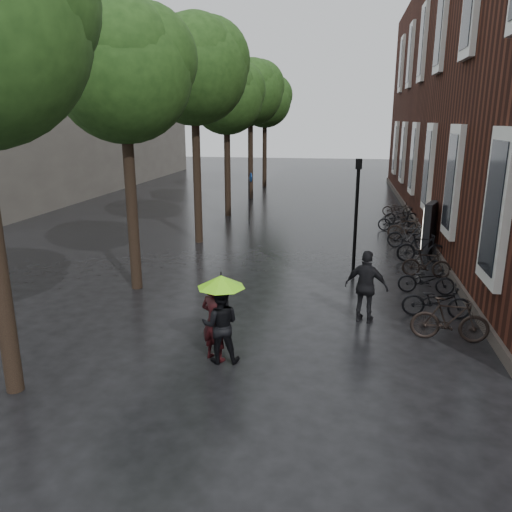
% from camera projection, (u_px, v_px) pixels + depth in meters
% --- Properties ---
extents(ground, '(120.00, 120.00, 0.00)m').
position_uv_depth(ground, '(206.00, 446.00, 7.83)').
color(ground, black).
extents(bg_building, '(16.00, 30.00, 14.00)m').
position_uv_depth(bg_building, '(14.00, 90.00, 36.23)').
color(bg_building, '#47423D').
rests_on(bg_building, ground).
extents(street_trees, '(4.33, 34.03, 8.91)m').
position_uv_depth(street_trees, '(211.00, 86.00, 21.92)').
color(street_trees, black).
rests_on(street_trees, ground).
extents(person_burgundy, '(0.76, 0.64, 1.77)m').
position_uv_depth(person_burgundy, '(215.00, 321.00, 10.43)').
color(person_burgundy, black).
rests_on(person_burgundy, ground).
extents(person_black, '(0.89, 0.74, 1.65)m').
position_uv_depth(person_black, '(220.00, 325.00, 10.37)').
color(person_black, black).
rests_on(person_black, ground).
extents(lime_umbrella, '(1.00, 1.00, 1.48)m').
position_uv_depth(lime_umbrella, '(221.00, 281.00, 10.12)').
color(lime_umbrella, black).
rests_on(lime_umbrella, ground).
extents(pedestrian_walking, '(1.16, 0.74, 1.85)m').
position_uv_depth(pedestrian_walking, '(366.00, 287.00, 12.40)').
color(pedestrian_walking, black).
rests_on(pedestrian_walking, ground).
extents(parked_bicycles, '(2.15, 16.24, 1.05)m').
position_uv_depth(parked_bicycles, '(413.00, 244.00, 18.51)').
color(parked_bicycles, black).
rests_on(parked_bicycles, ground).
extents(ad_lightbox, '(0.30, 1.29, 1.94)m').
position_uv_depth(ad_lightbox, '(430.00, 228.00, 18.89)').
color(ad_lightbox, black).
rests_on(ad_lightbox, ground).
extents(lamp_post, '(0.19, 0.19, 3.79)m').
position_uv_depth(lamp_post, '(357.00, 207.00, 15.56)').
color(lamp_post, black).
rests_on(lamp_post, ground).
extents(cycle_sign, '(0.13, 0.44, 2.43)m').
position_uv_depth(cycle_sign, '(250.00, 190.00, 24.41)').
color(cycle_sign, '#262628').
rests_on(cycle_sign, ground).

